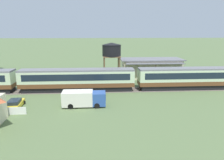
% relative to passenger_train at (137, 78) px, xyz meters
% --- Properties ---
extents(passenger_train, '(87.82, 3.08, 4.14)m').
position_rel_passenger_train_xyz_m(passenger_train, '(0.00, 0.00, 0.00)').
color(passenger_train, brown).
rests_on(passenger_train, ground_plane).
extents(railway_track, '(148.64, 3.60, 0.04)m').
position_rel_passenger_train_xyz_m(railway_track, '(-7.33, 0.00, -2.29)').
color(railway_track, '#665B51').
rests_on(railway_track, ground_plane).
extents(station_building, '(14.81, 7.52, 4.55)m').
position_rel_passenger_train_xyz_m(station_building, '(5.22, 10.26, 0.01)').
color(station_building, beige).
rests_on(station_building, ground_plane).
extents(water_tower, '(4.33, 4.33, 8.53)m').
position_rel_passenger_train_xyz_m(water_tower, '(-4.45, 7.82, 4.58)').
color(water_tower, brown).
rests_on(water_tower, ground_plane).
extents(parked_car_yellow, '(2.43, 4.48, 1.26)m').
position_rel_passenger_train_xyz_m(parked_car_yellow, '(-19.65, -8.30, -1.70)').
color(parked_car_yellow, yellow).
rests_on(parked_car_yellow, ground_plane).
extents(delivery_truck_blue, '(6.39, 2.25, 2.35)m').
position_rel_passenger_train_xyz_m(delivery_truck_blue, '(-9.62, -8.20, -1.06)').
color(delivery_truck_blue, '#2D519E').
rests_on(delivery_truck_blue, ground_plane).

